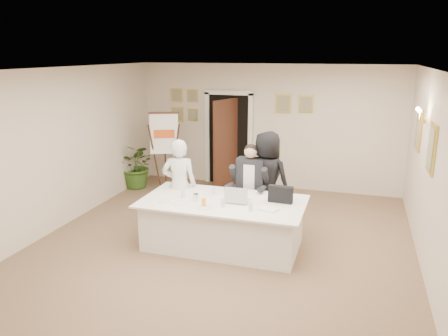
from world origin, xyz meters
TOP-DOWN VIEW (x-y plane):
  - floor at (0.00, 0.00)m, footprint 7.00×7.00m
  - ceiling at (0.00, 0.00)m, footprint 6.00×7.00m
  - wall_back at (0.00, 3.50)m, footprint 6.00×0.10m
  - wall_front at (0.00, -3.50)m, footprint 6.00×0.10m
  - wall_left at (-3.00, 0.00)m, footprint 0.10×7.00m
  - wall_right at (3.00, 0.00)m, footprint 0.10×7.00m
  - doorway at (-0.88, 3.32)m, footprint 1.14×0.86m
  - pictures_back_wall at (-0.80, 3.47)m, footprint 3.40×0.06m
  - pictures_right_wall at (2.97, 1.20)m, footprint 0.06×2.20m
  - wall_sconce at (2.90, 1.20)m, footprint 0.20×0.30m
  - conference_table at (0.02, 0.08)m, footprint 2.57×1.38m
  - seated_man at (0.23, 1.00)m, footprint 0.75×0.79m
  - flip_chart at (-2.07, 2.44)m, footprint 0.63×0.50m
  - standing_man at (-0.90, 0.50)m, footprint 0.68×0.54m
  - standing_woman at (0.50, 1.14)m, footprint 0.96×0.74m
  - potted_palm at (-2.80, 2.50)m, footprint 0.97×0.85m
  - laptop at (0.26, 0.12)m, footprint 0.37×0.38m
  - laptop_bag at (0.90, 0.26)m, footprint 0.39×0.12m
  - paper_stack at (0.80, -0.13)m, footprint 0.31×0.26m
  - plate_left at (-0.84, -0.24)m, footprint 0.23×0.23m
  - plate_mid at (-0.57, -0.25)m, footprint 0.31×0.31m
  - plate_near at (-0.14, -0.33)m, footprint 0.27×0.27m
  - glass_a at (-0.64, 0.04)m, footprint 0.08×0.08m
  - glass_b at (0.11, -0.20)m, footprint 0.06×0.06m
  - glass_c at (0.54, -0.23)m, footprint 0.08×0.08m
  - glass_d at (-0.21, 0.31)m, footprint 0.08×0.08m
  - oj_glass at (-0.17, -0.28)m, footprint 0.09×0.09m
  - steel_jug at (-0.39, -0.04)m, footprint 0.10×0.10m

SIDE VIEW (x-z plane):
  - floor at x=0.00m, z-range 0.00..0.00m
  - conference_table at x=0.02m, z-range 0.01..0.78m
  - potted_palm at x=-2.80m, z-range 0.00..1.05m
  - seated_man at x=0.23m, z-range 0.00..1.52m
  - plate_left at x=-0.84m, z-range 0.78..0.79m
  - plate_mid at x=-0.57m, z-range 0.78..0.79m
  - plate_near at x=-0.14m, z-range 0.78..0.79m
  - paper_stack at x=0.80m, z-range 0.78..0.80m
  - flip_chart at x=-2.07m, z-range -0.06..1.70m
  - standing_man at x=-0.90m, z-range 0.00..1.63m
  - steel_jug at x=-0.39m, z-range 0.78..0.89m
  - oj_glass at x=-0.17m, z-range 0.78..0.91m
  - glass_a at x=-0.64m, z-range 0.77..0.92m
  - glass_b at x=0.11m, z-range 0.77..0.92m
  - glass_c at x=0.54m, z-range 0.77..0.92m
  - glass_d at x=-0.21m, z-range 0.77..0.92m
  - standing_woman at x=0.50m, z-range 0.00..1.73m
  - laptop_bag at x=0.90m, z-range 0.77..1.04m
  - laptop at x=0.26m, z-range 0.77..1.05m
  - doorway at x=-0.88m, z-range -0.06..2.14m
  - wall_back at x=0.00m, z-range 0.00..2.80m
  - wall_front at x=0.00m, z-range 0.00..2.80m
  - wall_left at x=-3.00m, z-range 0.00..2.80m
  - wall_right at x=3.00m, z-range 0.00..2.80m
  - pictures_right_wall at x=2.97m, z-range 1.35..2.15m
  - pictures_back_wall at x=-0.80m, z-range 1.45..2.25m
  - wall_sconce at x=2.90m, z-range 1.98..2.22m
  - ceiling at x=0.00m, z-range 2.79..2.81m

